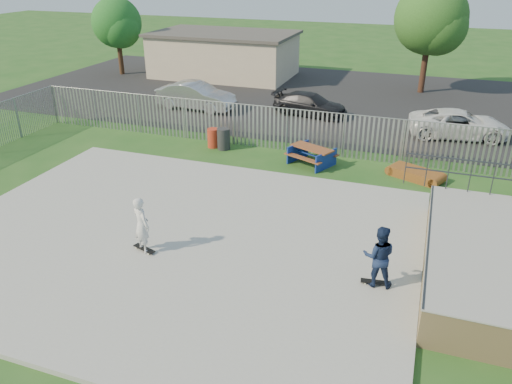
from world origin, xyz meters
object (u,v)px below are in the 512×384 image
(trash_bin_red, at_px, (213,138))
(car_white, at_px, (459,124))
(tree_mid, at_px, (431,18))
(car_silver, at_px, (196,96))
(tree_left, at_px, (117,23))
(skater_navy, at_px, (379,256))
(funbox, at_px, (416,174))
(skater_white, at_px, (142,225))
(trash_bin_grey, at_px, (224,139))
(picnic_table, at_px, (312,156))
(car_dark, at_px, (310,104))

(trash_bin_red, distance_m, car_white, 12.18)
(trash_bin_red, bearing_deg, tree_mid, 58.78)
(trash_bin_red, xyz_separation_m, car_silver, (-3.61, 5.64, 0.35))
(trash_bin_red, xyz_separation_m, tree_left, (-13.31, 12.64, 3.33))
(tree_mid, bearing_deg, car_silver, -144.71)
(trash_bin_red, bearing_deg, skater_navy, -45.28)
(funbox, bearing_deg, tree_mid, 116.29)
(trash_bin_red, height_order, tree_left, tree_left)
(car_white, xyz_separation_m, tree_mid, (-2.22, 8.98, 4.01))
(car_white, distance_m, skater_white, 17.30)
(car_silver, bearing_deg, trash_bin_grey, -139.91)
(funbox, relative_size, car_white, 0.44)
(tree_mid, height_order, skater_white, tree_mid)
(trash_bin_grey, bearing_deg, skater_white, -81.84)
(skater_white, bearing_deg, funbox, -101.59)
(trash_bin_red, height_order, tree_mid, tree_mid)
(picnic_table, distance_m, car_silver, 10.54)
(tree_mid, xyz_separation_m, skater_navy, (-0.00, -23.14, -3.67))
(trash_bin_grey, bearing_deg, funbox, -3.79)
(tree_mid, relative_size, skater_white, 3.98)
(funbox, bearing_deg, trash_bin_red, -159.94)
(tree_mid, bearing_deg, car_dark, -126.36)
(car_silver, xyz_separation_m, tree_mid, (12.31, 8.71, 3.90))
(trash_bin_grey, height_order, car_white, car_white)
(tree_left, bearing_deg, skater_navy, -44.23)
(car_dark, bearing_deg, funbox, -130.10)
(trash_bin_red, distance_m, car_silver, 6.71)
(car_white, xyz_separation_m, skater_navy, (-2.22, -14.16, 0.33))
(trash_bin_red, bearing_deg, trash_bin_grey, -8.73)
(car_dark, relative_size, tree_mid, 0.61)
(picnic_table, bearing_deg, tree_mid, 99.89)
(picnic_table, relative_size, funbox, 1.09)
(funbox, xyz_separation_m, car_silver, (-12.87, 6.31, 0.61))
(skater_navy, bearing_deg, trash_bin_red, -52.79)
(car_white, bearing_deg, funbox, 156.49)
(car_dark, bearing_deg, skater_navy, -150.36)
(funbox, xyz_separation_m, tree_left, (-22.57, 13.31, 3.59))
(funbox, bearing_deg, car_silver, 178.05)
(tree_left, height_order, skater_white, tree_left)
(trash_bin_red, height_order, trash_bin_grey, trash_bin_grey)
(tree_left, relative_size, skater_navy, 3.21)
(car_white, height_order, tree_left, tree_left)
(skater_white, bearing_deg, tree_left, -26.84)
(car_dark, distance_m, skater_white, 16.08)
(tree_mid, bearing_deg, car_white, -76.11)
(car_white, relative_size, skater_white, 2.76)
(funbox, height_order, skater_white, skater_white)
(skater_navy, relative_size, skater_white, 1.00)
(picnic_table, xyz_separation_m, funbox, (4.36, -0.10, -0.21))
(skater_navy, bearing_deg, tree_mid, -97.51)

